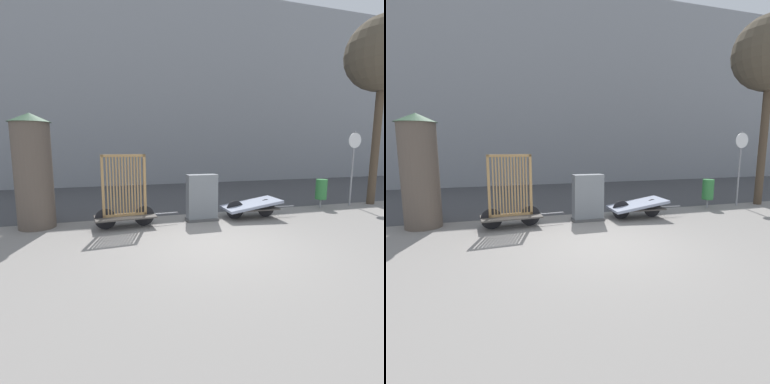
# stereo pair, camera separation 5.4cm
# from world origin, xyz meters

# --- Properties ---
(ground_plane) EXTENTS (60.00, 60.00, 0.00)m
(ground_plane) POSITION_xyz_m (0.00, 0.00, 0.00)
(ground_plane) COLOR gray
(road_strip) EXTENTS (56.00, 7.82, 0.01)m
(road_strip) POSITION_xyz_m (0.00, 7.11, 0.00)
(road_strip) COLOR #424244
(road_strip) RESTS_ON ground_plane
(building_facade) EXTENTS (48.00, 4.00, 10.84)m
(building_facade) POSITION_xyz_m (0.00, 13.02, 5.42)
(building_facade) COLOR gray
(building_facade) RESTS_ON ground_plane
(bike_cart_with_bedframe) EXTENTS (2.34, 0.90, 2.00)m
(bike_cart_with_bedframe) POSITION_xyz_m (-1.91, 2.16, 0.69)
(bike_cart_with_bedframe) COLOR #4C4742
(bike_cart_with_bedframe) RESTS_ON ground_plane
(bike_cart_with_mattress) EXTENTS (2.38, 1.05, 0.60)m
(bike_cart_with_mattress) POSITION_xyz_m (1.92, 2.15, 0.38)
(bike_cart_with_mattress) COLOR #4C4742
(bike_cart_with_mattress) RESTS_ON ground_plane
(utility_cabinet) EXTENTS (0.96, 0.41, 1.39)m
(utility_cabinet) POSITION_xyz_m (0.34, 2.27, 0.65)
(utility_cabinet) COLOR #4C4C4C
(utility_cabinet) RESTS_ON ground_plane
(trash_bin) EXTENTS (0.40, 0.40, 1.03)m
(trash_bin) POSITION_xyz_m (5.10, 2.85, 0.66)
(trash_bin) COLOR gray
(trash_bin) RESTS_ON ground_plane
(sign_post) EXTENTS (0.55, 0.06, 2.74)m
(sign_post) POSITION_xyz_m (6.43, 2.84, 1.77)
(sign_post) COLOR gray
(sign_post) RESTS_ON ground_plane
(advertising_column) EXTENTS (1.07, 1.07, 3.08)m
(advertising_column) POSITION_xyz_m (-4.24, 2.85, 1.57)
(advertising_column) COLOR brown
(advertising_column) RESTS_ON ground_plane
(street_tree) EXTENTS (2.64, 2.64, 6.83)m
(street_tree) POSITION_xyz_m (7.43, 2.85, 5.44)
(street_tree) COLOR #4C3D2D
(street_tree) RESTS_ON ground_plane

